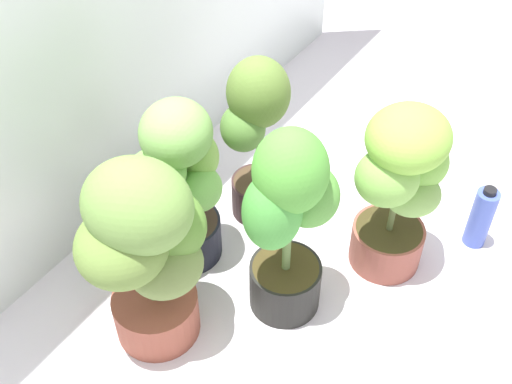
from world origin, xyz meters
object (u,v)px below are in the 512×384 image
potted_plant_back_right (255,133)px  potted_plant_center (288,217)px  potted_plant_front_right (401,183)px  nutrient_bottle (481,217)px  potted_plant_back_left (146,245)px  potted_plant_back_center (181,180)px

potted_plant_back_right → potted_plant_center: size_ratio=0.94×
potted_plant_front_right → nutrient_bottle: size_ratio=2.47×
potted_plant_center → nutrient_bottle: (0.61, -0.44, -0.28)m
potted_plant_back_left → nutrient_bottle: size_ratio=2.64×
potted_plant_back_right → potted_plant_back_left: (-0.62, -0.04, 0.02)m
potted_plant_back_center → potted_plant_back_left: 0.34m
potted_plant_back_left → nutrient_bottle: potted_plant_back_left is taller
potted_plant_back_left → nutrient_bottle: (0.93, -0.72, -0.28)m
potted_plant_front_right → potted_plant_center: potted_plant_center is taller
potted_plant_front_right → potted_plant_center: bearing=150.1°
potted_plant_back_left → potted_plant_center: size_ratio=0.97×
potted_plant_back_left → nutrient_bottle: 1.21m
potted_plant_back_right → nutrient_bottle: size_ratio=2.56×
potted_plant_back_right → potted_plant_front_right: bearing=-83.9°
nutrient_bottle → potted_plant_back_left: bearing=142.3°
potted_plant_front_right → potted_plant_center: 0.41m
potted_plant_back_right → potted_plant_back_center: potted_plant_back_right is taller
potted_plant_back_center → nutrient_bottle: (0.62, -0.84, -0.23)m
potted_plant_back_left → potted_plant_front_right: size_ratio=1.07×
potted_plant_back_right → potted_plant_back_left: potted_plant_back_left is taller
potted_plant_back_left → potted_plant_center: bearing=-41.5°
potted_plant_center → nutrient_bottle: potted_plant_center is taller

